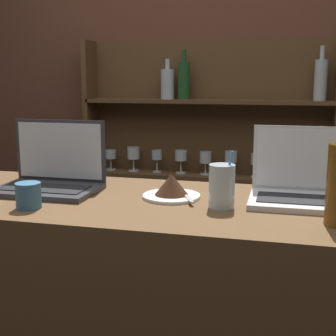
{
  "coord_description": "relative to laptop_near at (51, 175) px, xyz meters",
  "views": [
    {
      "loc": [
        0.49,
        -1.08,
        1.47
      ],
      "look_at": [
        0.14,
        0.34,
        1.19
      ],
      "focal_mm": 50.0,
      "sensor_mm": 36.0,
      "label": 1
    }
  ],
  "objects": [
    {
      "name": "water_glass",
      "position": [
        0.6,
        -0.08,
        0.01
      ],
      "size": [
        0.08,
        0.08,
        0.17
      ],
      "color": "silver",
      "rests_on": "bar_counter"
    },
    {
      "name": "back_wall",
      "position": [
        0.28,
        1.26,
        0.21
      ],
      "size": [
        7.0,
        0.06,
        2.7
      ],
      "color": "brown",
      "rests_on": "ground_plane"
    },
    {
      "name": "back_shelf",
      "position": [
        0.35,
        1.18,
        -0.26
      ],
      "size": [
        1.4,
        0.18,
        1.68
      ],
      "color": "brown",
      "rests_on": "ground_plane"
    },
    {
      "name": "laptop_far",
      "position": [
        0.84,
        0.05,
        -0.0
      ],
      "size": [
        0.33,
        0.24,
        0.23
      ],
      "color": "silver",
      "rests_on": "bar_counter"
    },
    {
      "name": "coffee_cup",
      "position": [
        0.05,
        -0.23,
        -0.01
      ],
      "size": [
        0.07,
        0.07,
        0.08
      ],
      "color": "#38668C",
      "rests_on": "bar_counter"
    },
    {
      "name": "laptop_near",
      "position": [
        0.0,
        0.0,
        0.0
      ],
      "size": [
        0.34,
        0.23,
        0.24
      ],
      "color": "#333338",
      "rests_on": "bar_counter"
    },
    {
      "name": "cake_plate",
      "position": [
        0.43,
        -0.0,
        -0.02
      ],
      "size": [
        0.19,
        0.19,
        0.08
      ],
      "color": "white",
      "rests_on": "bar_counter"
    }
  ]
}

